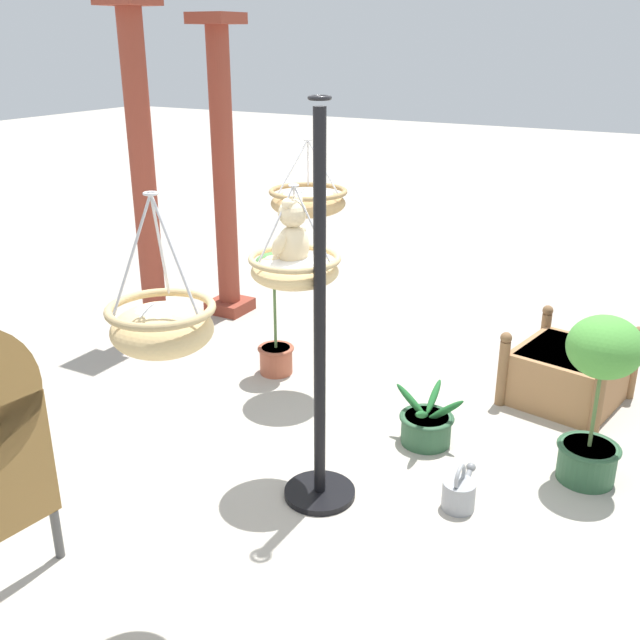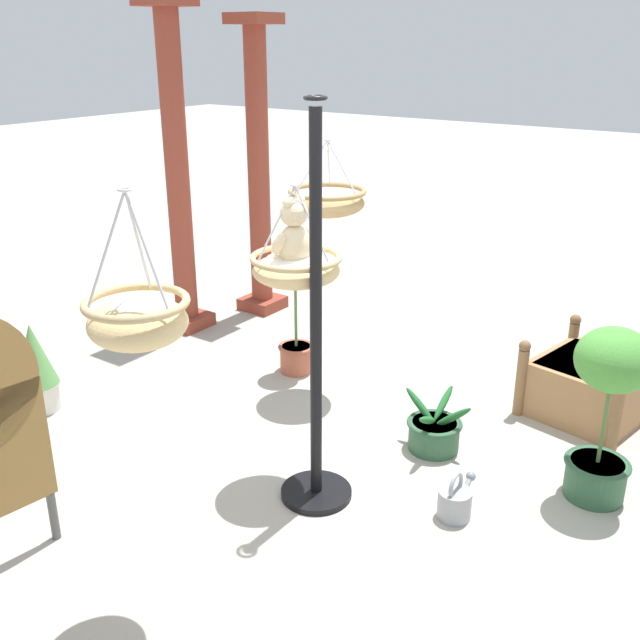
% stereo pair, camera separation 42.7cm
% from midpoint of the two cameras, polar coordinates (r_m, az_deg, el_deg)
% --- Properties ---
extents(ground_plane, '(40.00, 40.00, 0.00)m').
position_cam_midpoint_polar(ground_plane, '(4.75, 3.80, -12.62)').
color(ground_plane, '#A8A093').
extents(display_pole_central, '(0.44, 0.44, 2.38)m').
position_cam_midpoint_polar(display_pole_central, '(4.24, 2.59, -5.55)').
color(display_pole_central, black).
rests_on(display_pole_central, ground).
extents(hanging_basket_with_teddy, '(0.54, 0.54, 0.60)m').
position_cam_midpoint_polar(hanging_basket_with_teddy, '(4.23, 0.98, 4.09)').
color(hanging_basket_with_teddy, tan).
extents(teddy_bear, '(0.29, 0.26, 0.42)m').
position_cam_midpoint_polar(teddy_bear, '(4.19, 0.76, 6.53)').
color(teddy_bear, beige).
extents(hanging_basket_left_high, '(0.46, 0.46, 0.69)m').
position_cam_midpoint_polar(hanging_basket_left_high, '(3.15, -10.46, -0.01)').
color(hanging_basket_left_high, tan).
extents(hanging_basket_right_low, '(0.58, 0.58, 0.56)m').
position_cam_midpoint_polar(hanging_basket_right_low, '(5.41, 2.86, 9.33)').
color(hanging_basket_right_low, tan).
extents(greenhouse_pillar_right, '(0.41, 0.41, 2.86)m').
position_cam_midpoint_polar(greenhouse_pillar_right, '(7.22, -3.14, 11.23)').
color(greenhouse_pillar_right, brown).
rests_on(greenhouse_pillar_right, ground).
extents(greenhouse_pillar_far_back, '(0.41, 0.41, 2.99)m').
position_cam_midpoint_polar(greenhouse_pillar_far_back, '(6.80, -9.37, 10.90)').
color(greenhouse_pillar_far_back, brown).
rests_on(greenhouse_pillar_far_back, ground).
extents(wooden_planter_box, '(0.96, 0.94, 0.60)m').
position_cam_midpoint_polar(wooden_planter_box, '(5.83, 22.56, -4.85)').
color(wooden_planter_box, '#9E7047').
rests_on(wooden_planter_box, ground).
extents(potted_plant_fern_front, '(0.32, 0.32, 0.70)m').
position_cam_midpoint_polar(potted_plant_fern_front, '(5.73, -19.57, -3.58)').
color(potted_plant_fern_front, beige).
rests_on(potted_plant_fern_front, ground).
extents(potted_plant_tall_leafy, '(0.59, 0.53, 0.40)m').
position_cam_midpoint_polar(potted_plant_tall_leafy, '(5.10, 11.39, -8.62)').
color(potted_plant_tall_leafy, '#2D5638').
rests_on(potted_plant_tall_leafy, ground).
extents(potted_plant_small_succulent, '(0.45, 0.45, 1.12)m').
position_cam_midpoint_polar(potted_plant_small_succulent, '(4.67, 24.22, -5.88)').
color(potted_plant_small_succulent, '#2D5638').
rests_on(potted_plant_small_succulent, ground).
extents(potted_plant_conical_shrub, '(0.33, 0.33, 1.06)m').
position_cam_midpoint_polar(potted_plant_conical_shrub, '(5.93, 0.12, 1.16)').
color(potted_plant_conical_shrub, '#AD563D').
rests_on(potted_plant_conical_shrub, ground).
extents(watering_can, '(0.35, 0.20, 0.30)m').
position_cam_midpoint_polar(watering_can, '(4.50, 13.39, -13.82)').
color(watering_can, gray).
rests_on(watering_can, ground).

